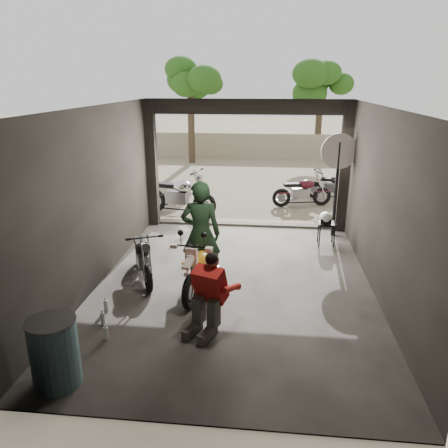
% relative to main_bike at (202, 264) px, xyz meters
% --- Properties ---
extents(ground, '(80.00, 80.00, 0.00)m').
position_rel_main_bike_xyz_m(ground, '(0.55, 0.32, -0.54)').
color(ground, '#7A6D56').
rests_on(ground, ground).
extents(garage, '(7.00, 7.13, 3.20)m').
position_rel_main_bike_xyz_m(garage, '(0.55, 0.87, 0.74)').
color(garage, '#2D2B28').
rests_on(garage, ground).
extents(boundary_wall, '(18.00, 0.30, 1.20)m').
position_rel_main_bike_xyz_m(boundary_wall, '(0.55, 14.32, 0.06)').
color(boundary_wall, gray).
rests_on(boundary_wall, ground).
extents(tree_left, '(2.20, 2.20, 5.60)m').
position_rel_main_bike_xyz_m(tree_left, '(-2.45, 12.82, 3.44)').
color(tree_left, '#382B1E').
rests_on(tree_left, ground).
extents(tree_right, '(2.20, 2.20, 5.00)m').
position_rel_main_bike_xyz_m(tree_right, '(3.35, 14.32, 3.02)').
color(tree_right, '#382B1E').
rests_on(tree_right, ground).
extents(main_bike, '(0.93, 1.71, 1.08)m').
position_rel_main_bike_xyz_m(main_bike, '(0.00, 0.00, 0.00)').
color(main_bike, silver).
rests_on(main_bike, ground).
extents(left_bike, '(1.16, 1.60, 1.00)m').
position_rel_main_bike_xyz_m(left_bike, '(-1.19, 0.44, -0.04)').
color(left_bike, black).
rests_on(left_bike, ground).
extents(outside_bike_a, '(2.04, 1.17, 1.30)m').
position_rel_main_bike_xyz_m(outside_bike_a, '(-1.37, 4.66, 0.11)').
color(outside_bike_a, black).
rests_on(outside_bike_a, ground).
extents(outside_bike_b, '(1.69, 1.00, 1.07)m').
position_rel_main_bike_xyz_m(outside_bike_b, '(2.12, 5.88, -0.01)').
color(outside_bike_b, '#49111A').
rests_on(outside_bike_b, ground).
extents(outside_bike_c, '(1.63, 1.01, 1.03)m').
position_rel_main_bike_xyz_m(outside_bike_c, '(3.17, 6.73, -0.03)').
color(outside_bike_c, black).
rests_on(outside_bike_c, ground).
extents(rider, '(0.74, 0.51, 1.96)m').
position_rel_main_bike_xyz_m(rider, '(-0.06, 0.35, 0.44)').
color(rider, black).
rests_on(rider, ground).
extents(mechanic, '(0.86, 0.98, 1.17)m').
position_rel_main_bike_xyz_m(mechanic, '(0.27, -1.27, 0.05)').
color(mechanic, red).
rests_on(mechanic, ground).
extents(stool, '(0.39, 0.39, 0.54)m').
position_rel_main_bike_xyz_m(stool, '(2.47, 2.61, -0.07)').
color(stool, black).
rests_on(stool, ground).
extents(helmet, '(0.31, 0.32, 0.27)m').
position_rel_main_bike_xyz_m(helmet, '(2.43, 2.59, 0.14)').
color(helmet, white).
rests_on(helmet, stool).
extents(oil_drum, '(0.68, 0.68, 0.90)m').
position_rel_main_bike_xyz_m(oil_drum, '(-1.39, -2.68, -0.09)').
color(oil_drum, '#426670').
rests_on(oil_drum, ground).
extents(sign_post, '(0.83, 0.08, 2.48)m').
position_rel_main_bike_xyz_m(sign_post, '(2.71, 3.27, 1.14)').
color(sign_post, black).
rests_on(sign_post, ground).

